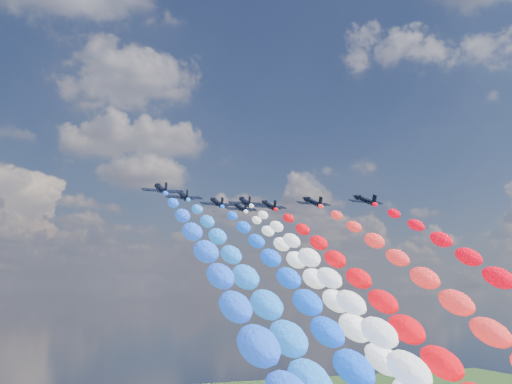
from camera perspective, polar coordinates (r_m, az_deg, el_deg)
name	(u,v)px	position (r m, az deg, el deg)	size (l,w,h in m)	color
jet_0	(161,189)	(146.26, -8.99, 0.29)	(9.34, 12.53, 2.76)	black
trail_0	(248,350)	(84.58, -0.77, -14.75)	(6.48, 121.24, 66.38)	blue
jet_1	(183,196)	(156.23, -6.89, -0.34)	(9.34, 12.53, 2.76)	black
trail_1	(276,343)	(95.34, 1.86, -14.09)	(6.48, 121.24, 66.38)	blue
jet_2	(217,203)	(168.55, -3.72, -1.01)	(9.34, 12.53, 2.76)	black
trail_2	(318,336)	(109.01, 5.86, -13.39)	(6.48, 121.24, 66.38)	blue
jet_3	(245,202)	(166.60, -1.04, -0.94)	(9.34, 12.53, 2.76)	black
trail_3	(364,336)	(108.47, 10.22, -13.32)	(6.48, 121.24, 66.38)	silver
jet_4	(240,208)	(178.76, -1.50, -1.48)	(9.34, 12.53, 2.76)	black
trail_4	(344,331)	(120.26, 8.38, -12.92)	(6.48, 121.24, 66.38)	white
jet_5	(269,205)	(173.86, 1.25, -1.27)	(9.34, 12.53, 2.76)	black
trail_5	(394,333)	(116.96, 12.95, -12.91)	(6.48, 121.24, 66.38)	red
jet_6	(313,202)	(167.71, 5.39, -0.95)	(9.34, 12.53, 2.76)	black
trail_6	(472,336)	(113.61, 19.79, -12.74)	(6.48, 121.24, 66.38)	red
jet_7	(365,200)	(166.14, 10.29, -0.77)	(9.34, 12.53, 2.76)	black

